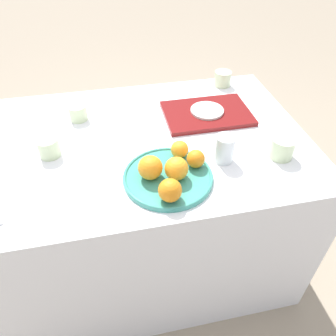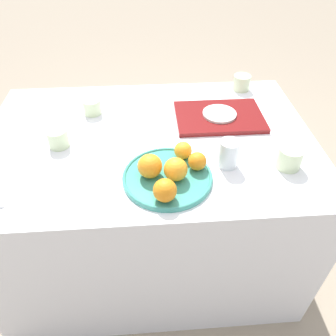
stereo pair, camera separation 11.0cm
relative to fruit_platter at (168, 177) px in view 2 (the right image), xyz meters
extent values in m
plane|color=gray|center=(-0.06, 0.25, -0.78)|extent=(12.00, 12.00, 0.00)
cube|color=white|center=(-0.06, 0.25, -0.40)|extent=(1.33, 0.89, 0.77)
cylinder|color=teal|center=(0.00, 0.00, 0.00)|extent=(0.31, 0.31, 0.01)
torus|color=teal|center=(0.00, 0.00, 0.00)|extent=(0.31, 0.31, 0.01)
sphere|color=orange|center=(0.03, -0.01, 0.04)|extent=(0.08, 0.08, 0.08)
sphere|color=orange|center=(-0.02, -0.11, 0.04)|extent=(0.08, 0.08, 0.08)
sphere|color=orange|center=(-0.06, 0.01, 0.05)|extent=(0.08, 0.08, 0.08)
sphere|color=orange|center=(0.06, 0.10, 0.04)|extent=(0.06, 0.06, 0.06)
sphere|color=orange|center=(0.11, 0.03, 0.04)|extent=(0.06, 0.06, 0.06)
cylinder|color=silver|center=(0.22, 0.06, 0.04)|extent=(0.07, 0.07, 0.10)
cube|color=maroon|center=(0.25, 0.36, 0.00)|extent=(0.37, 0.26, 0.02)
cylinder|color=silver|center=(0.25, 0.36, 0.02)|extent=(0.14, 0.14, 0.01)
cylinder|color=beige|center=(-0.40, 0.22, 0.03)|extent=(0.08, 0.08, 0.07)
cylinder|color=beige|center=(0.44, 0.04, 0.03)|extent=(0.09, 0.09, 0.08)
cylinder|color=beige|center=(0.41, 0.61, 0.03)|extent=(0.08, 0.08, 0.07)
cylinder|color=beige|center=(-0.30, 0.45, 0.02)|extent=(0.08, 0.08, 0.06)
camera|label=1|loc=(-0.17, -0.81, 0.77)|focal=35.00mm
camera|label=2|loc=(-0.06, -0.82, 0.77)|focal=35.00mm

